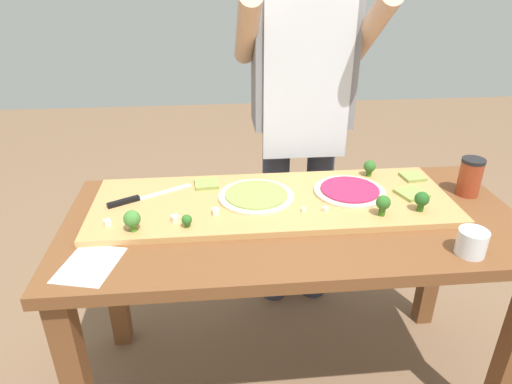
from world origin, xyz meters
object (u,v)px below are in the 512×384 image
Objects in this scene: pizza_slice_far_left at (412,193)px; flour_cup at (471,244)px; broccoli_floret_front_left at (383,203)px; broccoli_floret_center_right at (422,200)px; pizza_whole_beet_magenta at (350,191)px; prep_table at (292,246)px; cheese_crumble_e at (325,209)px; pizza_slice_center at (206,184)px; pizza_slice_near_right at (413,177)px; cook_center at (302,101)px; cheese_crumble_b at (107,223)px; cheese_crumble_c at (304,210)px; broccoli_floret_back_mid at (187,220)px; cheese_crumble_a at (175,219)px; pizza_whole_pesto_green at (256,196)px; recipe_note at (90,265)px; broccoli_floret_center_left at (132,219)px; cheese_crumble_d at (216,211)px; sauce_jar at (470,177)px; chefs_knife at (139,198)px; broccoli_floret_front_right at (370,167)px.

flour_cup is (0.04, -0.33, 0.01)m from pizza_slice_far_left.
broccoli_floret_front_left reaches higher than broccoli_floret_center_right.
prep_table is at bearing -153.08° from pizza_whole_beet_magenta.
pizza_slice_far_left is at bearing 14.65° from cheese_crumble_e.
pizza_slice_far_left is at bearing -10.13° from pizza_whole_beet_magenta.
broccoli_floret_center_right reaches higher than pizza_whole_beet_magenta.
pizza_slice_center is at bearing 147.56° from flour_cup.
pizza_slice_near_right is 0.05× the size of cook_center.
cheese_crumble_b is 1.39× the size of cheese_crumble_c.
broccoli_floret_center_right reaches higher than broccoli_floret_back_mid.
cheese_crumble_a is (-0.81, -0.11, 0.00)m from pizza_slice_far_left.
broccoli_floret_center_right is 0.80m from cheese_crumble_a.
recipe_note is (-0.50, -0.32, -0.03)m from pizza_whole_pesto_green.
broccoli_floret_back_mid reaches higher than cheese_crumble_e.
cheese_crumble_d is at bearing 17.55° from broccoli_floret_center_left.
pizza_whole_pesto_green is 1.41× the size of recipe_note.
flour_cup reaches higher than pizza_slice_near_right.
broccoli_floret_center_left is 0.36× the size of recipe_note.
sauce_jar is (0.76, -0.00, 0.04)m from pizza_whole_pesto_green.
broccoli_floret_center_left is at bearing -178.11° from broccoli_floret_back_mid.
sauce_jar is at bearing -1.53° from pizza_whole_beet_magenta.
broccoli_floret_center_right is 0.39m from cheese_crumble_c.
flour_cup is (1.06, -0.22, 0.00)m from cheese_crumble_b.
broccoli_floret_front_left is at bearing -13.00° from chefs_knife.
cheese_crumble_b is 0.92× the size of cheese_crumble_d.
broccoli_floret_front_right is at bearing -52.77° from cook_center.
cook_center is (0.08, 0.54, 0.21)m from cheese_crumble_c.
pizza_slice_near_right is at bearing 66.27° from pizza_slice_far_left.
broccoli_floret_center_right is 0.80× the size of flour_cup.
cook_center is (0.62, 0.60, 0.18)m from broccoli_floret_center_left.
prep_table is 0.45m from broccoli_floret_center_right.
cheese_crumble_e is at bearing -30.83° from pizza_slice_center.
cheese_crumble_c is 0.51m from flour_cup.
chefs_knife is at bearing 158.50° from flour_cup.
broccoli_floret_front_right is at bearing 21.18° from cheese_crumble_a.
cook_center is (-0.32, 0.45, 0.21)m from pizza_slice_far_left.
flour_cup is (0.98, -0.19, -0.03)m from broccoli_floret_center_left.
prep_table is 22.14× the size of broccoli_floret_center_right.
broccoli_floret_center_left is at bearing -165.61° from pizza_whole_beet_magenta.
broccoli_floret_center_right is at bearing -98.93° from pizza_slice_far_left.
broccoli_floret_front_left is 0.63m from cook_center.
recipe_note is at bearing -126.82° from pizza_slice_center.
broccoli_floret_center_left is at bearing -171.61° from prep_table.
chefs_knife is 0.74m from pizza_whole_beet_magenta.
cheese_crumble_c is 0.10× the size of sauce_jar.
flour_cup reaches higher than cheese_crumble_d.
pizza_whole_beet_magenta is at bearing 1.27° from pizza_whole_pesto_green.
broccoli_floret_center_left is (-0.92, -0.04, -0.00)m from broccoli_floret_center_right.
cheese_crumble_d reaches higher than pizza_whole_beet_magenta.
pizza_whole_beet_magenta is at bearing -130.38° from broccoli_floret_front_right.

